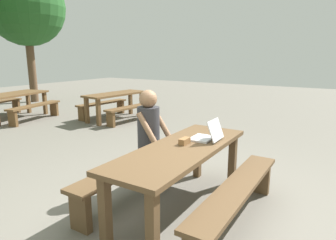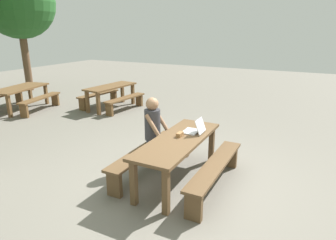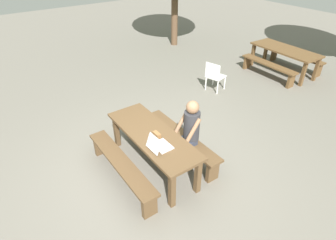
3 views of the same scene
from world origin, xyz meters
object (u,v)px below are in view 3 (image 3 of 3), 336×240
object	(u,v)px
laptop	(159,145)
plastic_chair	(215,76)
small_pouch	(157,134)
picnic_table_front	(153,139)
person_seated	(190,129)
picnic_table_rear	(285,52)

from	to	relation	value
laptop	plastic_chair	distance (m)	3.76
small_pouch	laptop	bearing A→B (deg)	-27.02
picnic_table_front	person_seated	xyz separation A→B (m)	(0.28, 0.61, 0.13)
person_seated	plastic_chair	xyz separation A→B (m)	(-1.89, 2.42, -0.33)
picnic_table_front	picnic_table_rear	world-z (taller)	picnic_table_rear
plastic_chair	picnic_table_rear	size ratio (longest dim) A/B	0.40
picnic_table_rear	small_pouch	bearing A→B (deg)	-74.23
picnic_table_front	laptop	size ratio (longest dim) A/B	5.99
picnic_table_front	small_pouch	world-z (taller)	small_pouch
plastic_chair	person_seated	bearing A→B (deg)	113.64
small_pouch	person_seated	bearing A→B (deg)	73.35
laptop	small_pouch	distance (m)	0.33
small_pouch	picnic_table_rear	world-z (taller)	small_pouch
person_seated	plastic_chair	world-z (taller)	person_seated
laptop	small_pouch	bearing A→B (deg)	-27.97
laptop	person_seated	size ratio (longest dim) A/B	0.27
picnic_table_rear	plastic_chair	bearing A→B (deg)	-95.31
laptop	small_pouch	world-z (taller)	laptop
picnic_table_front	picnic_table_rear	distance (m)	5.77
picnic_table_rear	picnic_table_front	bearing A→B (deg)	-75.31
picnic_table_rear	person_seated	bearing A→B (deg)	-70.82
picnic_table_rear	laptop	bearing A→B (deg)	-71.87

